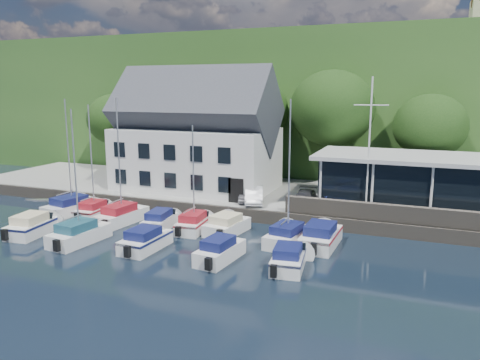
{
  "coord_description": "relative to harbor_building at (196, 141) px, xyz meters",
  "views": [
    {
      "loc": [
        12.21,
        -21.47,
        10.08
      ],
      "look_at": [
        0.22,
        9.0,
        3.63
      ],
      "focal_mm": 35.0,
      "sensor_mm": 36.0,
      "label": 1
    }
  ],
  "objects": [
    {
      "name": "boat_r1_7",
      "position": [
        13.48,
        -9.11,
        -4.56
      ],
      "size": [
        2.36,
        6.23,
        1.57
      ],
      "primitive_type": null,
      "rotation": [
        0.0,
        0.0,
        -0.03
      ],
      "color": "white",
      "rests_on": "ground"
    },
    {
      "name": "boat_r1_4",
      "position": [
        4.32,
        -9.11,
        -1.12
      ],
      "size": [
        2.29,
        5.53,
        8.45
      ],
      "primitive_type": null,
      "rotation": [
        0.0,
        0.0,
        0.09
      ],
      "color": "white",
      "rests_on": "ground"
    },
    {
      "name": "boat_r2_2",
      "position": [
        3.24,
        -13.78,
        -4.63
      ],
      "size": [
        2.16,
        5.5,
        1.44
      ],
      "primitive_type": null,
      "rotation": [
        0.0,
        0.0,
        -0.03
      ],
      "color": "white",
      "rests_on": "ground"
    },
    {
      "name": "tree_0",
      "position": [
        -12.72,
        5.39,
        -0.11
      ],
      "size": [
        6.2,
        6.2,
        8.47
      ],
      "primitive_type": null,
      "color": "black",
      "rests_on": "quay"
    },
    {
      "name": "boat_r1_6",
      "position": [
        11.37,
        -9.47,
        -1.02
      ],
      "size": [
        2.85,
        6.15,
        8.66
      ],
      "primitive_type": null,
      "rotation": [
        0.0,
        0.0,
        -0.15
      ],
      "color": "white",
      "rests_on": "ground"
    },
    {
      "name": "quay",
      "position": [
        7.0,
        1.0,
        -4.85
      ],
      "size": [
        60.0,
        13.0,
        1.0
      ],
      "primitive_type": "cube",
      "color": "gray",
      "rests_on": "ground"
    },
    {
      "name": "flagpole",
      "position": [
        15.64,
        -3.75,
        0.59
      ],
      "size": [
        2.37,
        0.2,
        9.89
      ],
      "primitive_type": null,
      "color": "silver",
      "rests_on": "quay"
    },
    {
      "name": "car_dgrey",
      "position": [
        10.86,
        -3.0,
        -3.76
      ],
      "size": [
        2.01,
        4.23,
        1.19
      ],
      "primitive_type": "imported",
      "rotation": [
        0.0,
        0.0,
        0.09
      ],
      "color": "#2F2F34",
      "rests_on": "quay"
    },
    {
      "name": "gangway",
      "position": [
        -9.5,
        -7.5,
        -5.35
      ],
      "size": [
        1.2,
        6.0,
        1.4
      ],
      "primitive_type": null,
      "color": "silver",
      "rests_on": "ground"
    },
    {
      "name": "car_silver",
      "position": [
        6.1,
        -2.99,
        -3.73
      ],
      "size": [
        2.56,
        3.93,
        1.24
      ],
      "primitive_type": "imported",
      "rotation": [
        0.0,
        0.0,
        0.33
      ],
      "color": "#B7B6BC",
      "rests_on": "quay"
    },
    {
      "name": "boat_r2_4",
      "position": [
        12.56,
        -13.51,
        -4.66
      ],
      "size": [
        2.56,
        5.44,
        1.38
      ],
      "primitive_type": null,
      "rotation": [
        0.0,
        0.0,
        0.14
      ],
      "color": "white",
      "rests_on": "ground"
    },
    {
      "name": "tree_2",
      "position": [
        3.14,
        5.76,
        0.77
      ],
      "size": [
        7.49,
        7.49,
        10.23
      ],
      "primitive_type": null,
      "color": "black",
      "rests_on": "quay"
    },
    {
      "name": "seawall",
      "position": [
        19.0,
        -5.1,
        -3.75
      ],
      "size": [
        18.0,
        0.5,
        1.2
      ],
      "primitive_type": "cube",
      "color": "#5A5348",
      "rests_on": "quay"
    },
    {
      "name": "boat_r1_2",
      "position": [
        -1.68,
        -9.38,
        -0.75
      ],
      "size": [
        2.64,
        6.62,
        9.21
      ],
      "primitive_type": null,
      "rotation": [
        0.0,
        0.0,
        -0.11
      ],
      "color": "white",
      "rests_on": "ground"
    },
    {
      "name": "boat_r2_3",
      "position": [
        8.44,
        -13.84,
        -4.62
      ],
      "size": [
        2.31,
        5.58,
        1.47
      ],
      "primitive_type": null,
      "rotation": [
        0.0,
        0.0,
        -0.1
      ],
      "color": "white",
      "rests_on": "ground"
    },
    {
      "name": "club_pavilion",
      "position": [
        18.0,
        -0.5,
        -2.3
      ],
      "size": [
        13.2,
        7.2,
        4.1
      ],
      "primitive_type": null,
      "color": "black",
      "rests_on": "quay"
    },
    {
      "name": "ground",
      "position": [
        7.0,
        -16.5,
        -5.35
      ],
      "size": [
        180.0,
        180.0,
        0.0
      ],
      "primitive_type": "plane",
      "color": "black",
      "rests_on": "ground"
    },
    {
      "name": "boat_r1_1",
      "position": [
        -4.66,
        -8.83,
        -1.19
      ],
      "size": [
        2.07,
        5.09,
        8.33
      ],
      "primitive_type": null,
      "rotation": [
        0.0,
        0.0,
        0.04
      ],
      "color": "white",
      "rests_on": "ground"
    },
    {
      "name": "hillside",
      "position": [
        7.0,
        45.5,
        2.65
      ],
      "size": [
        160.0,
        75.0,
        16.0
      ],
      "primitive_type": "cube",
      "color": "#28501E",
      "rests_on": "ground"
    },
    {
      "name": "boat_r1_3",
      "position": [
        1.73,
        -9.42,
        -4.67
      ],
      "size": [
        2.31,
        5.69,
        1.37
      ],
      "primitive_type": null,
      "rotation": [
        0.0,
        0.0,
        0.11
      ],
      "color": "white",
      "rests_on": "ground"
    },
    {
      "name": "boat_r2_1",
      "position": [
        -1.57,
        -14.26,
        -0.74
      ],
      "size": [
        2.65,
        6.3,
        9.22
      ],
      "primitive_type": null,
      "rotation": [
        0.0,
        0.0,
        -0.1
      ],
      "color": "white",
      "rests_on": "ground"
    },
    {
      "name": "quay_face",
      "position": [
        7.0,
        -5.5,
        -4.85
      ],
      "size": [
        60.0,
        0.3,
        1.0
      ],
      "primitive_type": "cube",
      "color": "#5A5348",
      "rests_on": "ground"
    },
    {
      "name": "boat_r1_0",
      "position": [
        -6.98,
        -8.7,
        -0.64
      ],
      "size": [
        3.36,
        7.06,
        9.41
      ],
      "primitive_type": null,
      "rotation": [
        0.0,
        0.0,
        -0.17
      ],
      "color": "white",
      "rests_on": "ground"
    },
    {
      "name": "car_blue",
      "position": [
        13.23,
        -3.05,
        -3.68
      ],
      "size": [
        2.34,
        4.15,
        1.34
      ],
      "primitive_type": "imported",
      "rotation": [
        0.0,
        0.0,
        0.22
      ],
      "color": "#314097",
      "rests_on": "quay"
    },
    {
      "name": "boat_r2_0",
      "position": [
        -5.81,
        -14.0,
        -4.59
      ],
      "size": [
        2.73,
        5.92,
        1.52
      ],
      "primitive_type": null,
      "rotation": [
        0.0,
        0.0,
        0.12
      ],
      "color": "white",
      "rests_on": "ground"
    },
    {
      "name": "tree_4",
      "position": [
        19.69,
        6.16,
        -0.03
      ],
      "size": [
        6.31,
        6.31,
        8.63
      ],
      "primitive_type": null,
      "color": "black",
      "rests_on": "quay"
    },
    {
      "name": "harbor_building",
      "position": [
        0.0,
        0.0,
        0.0
      ],
      "size": [
        14.4,
        8.2,
        8.7
      ],
      "primitive_type": null,
      "color": "silver",
      "rests_on": "quay"
    },
    {
      "name": "boat_r1_5",
      "position": [
        6.73,
        -8.77,
        -4.65
      ],
      "size": [
        2.88,
        5.54,
        1.41
      ],
      "primitive_type": null,
      "rotation": [
        0.0,
        0.0,
        -0.16
      ],
      "color": "white",
      "rests_on": "ground"
    },
    {
      "name": "car_white",
      "position": [
        6.85,
        -3.46,
        -3.7
      ],
      "size": [
        2.58,
        4.21,
        1.31
      ],
      "primitive_type": "imported",
      "rotation": [
        0.0,
        0.0,
        0.33
      ],
      "color": "white",
      "rests_on": "quay"
    },
    {
      "name": "tree_3",
      "position": [
        11.13,
        6.07,
        1.04
      ],
      "size": [
        7.89,
        7.89,
        10.79
      ],
      "primitive_type": null,
      "color": "black",
      "rests_on": "quay"
    },
    {
      "name": "tree_1",
      "position": [
        -5.73,
        5.5,
        0.73
      ],
      "size": [
        7.43,
        7.43,
        10.15
      ],
      "primitive_type": null,
      "color": "black",
      "rests_on": "quay"
    },
    {
      "name": "field_patch",
      "position": [
        15.0,
        53.5,
        10.8
      ],
      "size": [
        50.0,
        30.0,
        0.3
      ],
      "primitive_type": "cube",
      "color": "#516231",
      "rests_on": "hillside"
    }
  ]
}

